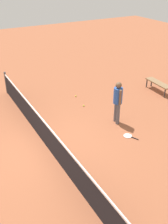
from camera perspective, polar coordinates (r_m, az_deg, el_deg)
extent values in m
plane|color=#9E5638|center=(9.28, -7.95, -7.27)|extent=(40.00, 40.00, 0.00)
cylinder|color=#4C4C51|center=(13.29, -16.34, 6.04)|extent=(0.09, 0.09, 1.07)
cube|color=black|center=(9.02, -8.15, -4.93)|extent=(10.00, 0.02, 0.91)
cube|color=white|center=(8.77, -8.36, -2.30)|extent=(10.00, 0.04, 0.06)
cylinder|color=#595960|center=(10.48, 6.81, 0.12)|extent=(0.17, 0.17, 0.85)
cylinder|color=#595960|center=(10.31, 7.27, -0.45)|extent=(0.17, 0.17, 0.85)
cylinder|color=#2D59B2|center=(10.06, 7.29, 3.50)|extent=(0.41, 0.41, 0.62)
cylinder|color=brown|center=(10.23, 6.84, 4.10)|extent=(0.11, 0.11, 0.58)
cylinder|color=brown|center=(9.88, 7.77, 3.09)|extent=(0.11, 0.11, 0.58)
sphere|color=brown|center=(9.89, 7.44, 5.72)|extent=(0.28, 0.28, 0.23)
torus|color=white|center=(9.83, 9.33, -5.04)|extent=(0.42, 0.42, 0.02)
cylinder|color=silver|center=(9.83, 9.33, -5.04)|extent=(0.35, 0.35, 0.00)
cylinder|color=black|center=(9.73, 10.82, -5.55)|extent=(0.27, 0.14, 0.03)
sphere|color=#C6E033|center=(12.57, -1.77, 3.42)|extent=(0.07, 0.07, 0.07)
sphere|color=#C6E033|center=(11.69, -0.06, 1.35)|extent=(0.07, 0.07, 0.07)
cube|color=olive|center=(13.43, 15.65, 6.00)|extent=(1.52, 0.48, 0.06)
cylinder|color=#333338|center=(14.08, 14.24, 6.18)|extent=(0.06, 0.06, 0.42)
cylinder|color=#333338|center=(12.99, 16.89, 3.85)|extent=(0.06, 0.06, 0.42)
cylinder|color=#333338|center=(13.90, 13.28, 6.00)|extent=(0.06, 0.06, 0.42)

